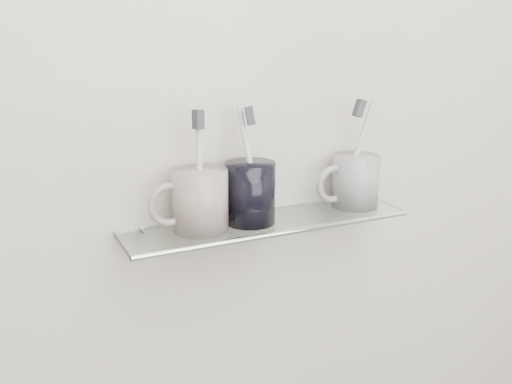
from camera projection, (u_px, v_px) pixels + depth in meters
wall_back at (252, 128)px, 0.99m from camera, size 2.50×0.00×2.50m
shelf_glass at (268, 223)px, 0.98m from camera, size 0.50×0.12×0.01m
shelf_rail at (283, 233)px, 0.93m from camera, size 0.50×0.01×0.01m
bracket_left at (140, 239)px, 0.93m from camera, size 0.02×0.03×0.02m
bracket_right at (353, 206)px, 1.11m from camera, size 0.02×0.03×0.02m
mug_left at (200, 200)px, 0.92m from camera, size 0.09×0.09×0.10m
mug_left_handle at (170, 204)px, 0.89m from camera, size 0.07×0.01×0.07m
toothbrush_left at (200, 170)px, 0.90m from camera, size 0.02×0.03×0.19m
bristles_left at (198, 119)px, 0.88m from camera, size 0.01×0.03×0.03m
mug_center at (250, 193)px, 0.95m from camera, size 0.10×0.10×0.10m
mug_center_handle at (223, 196)px, 0.93m from camera, size 0.07×0.01×0.07m
toothbrush_center at (250, 164)px, 0.94m from camera, size 0.03×0.05×0.19m
bristles_center at (250, 116)px, 0.92m from camera, size 0.02×0.03×0.03m
mug_right at (356, 181)px, 1.04m from camera, size 0.10×0.10×0.10m
mug_right_handle at (333, 184)px, 1.02m from camera, size 0.07×0.01×0.07m
toothbrush_right at (357, 153)px, 1.03m from camera, size 0.08×0.02×0.18m
bristles_right at (359, 108)px, 1.00m from camera, size 0.03×0.03×0.03m
chrome_cap at (363, 201)px, 1.06m from camera, size 0.03×0.03×0.01m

